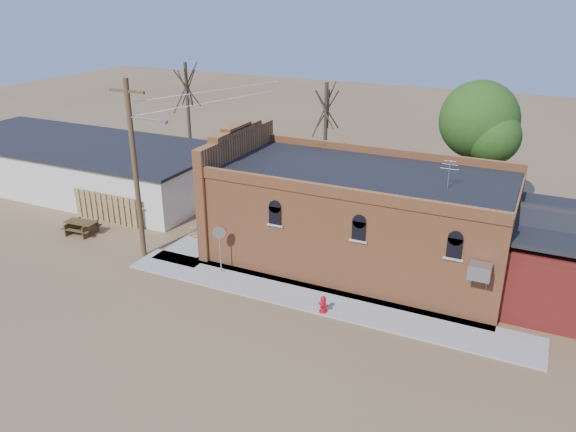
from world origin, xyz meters
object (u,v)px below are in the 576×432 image
at_px(fire_hydrant, 323,304).
at_px(trash_barrel, 203,249).
at_px(picnic_table, 81,226).
at_px(brick_bar, 355,216).
at_px(utility_pole, 136,167).
at_px(stop_sign, 220,237).

bearing_deg(fire_hydrant, trash_barrel, -176.14).
distance_m(fire_hydrant, picnic_table, 15.46).
xyz_separation_m(brick_bar, fire_hydrant, (0.58, -5.50, -1.88)).
bearing_deg(trash_barrel, brick_bar, 24.59).
distance_m(utility_pole, trash_barrel, 5.26).
height_order(utility_pole, picnic_table, utility_pole).
bearing_deg(stop_sign, picnic_table, 168.74).
bearing_deg(trash_barrel, utility_pole, -158.56).
xyz_separation_m(brick_bar, stop_sign, (-5.21, -4.27, -0.40)).
bearing_deg(fire_hydrant, utility_pole, -165.62).
relative_size(utility_pole, stop_sign, 3.72).
bearing_deg(fire_hydrant, picnic_table, -166.15).
height_order(brick_bar, utility_pole, utility_pole).
bearing_deg(utility_pole, trash_barrel, 21.44).
xyz_separation_m(utility_pole, picnic_table, (-4.97, 0.72, -4.29)).
relative_size(brick_bar, stop_sign, 6.78).
height_order(fire_hydrant, picnic_table, fire_hydrant).
distance_m(brick_bar, fire_hydrant, 5.84).
xyz_separation_m(utility_pole, fire_hydrant, (10.37, -1.20, -4.32)).
bearing_deg(stop_sign, fire_hydrant, -19.07).
bearing_deg(fire_hydrant, stop_sign, -170.98).
distance_m(brick_bar, trash_barrel, 7.86).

